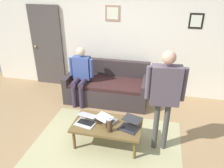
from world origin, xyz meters
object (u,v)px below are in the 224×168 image
laptop_left (107,119)px  french_press (110,125)px  couch (108,87)px  interior_door (47,47)px  coffee_table (107,126)px  laptop_center (130,125)px  person_standing (165,90)px  person_seated (81,73)px  laptop_right (86,120)px

laptop_left → french_press: french_press is taller
couch → interior_door: bearing=-16.9°
coffee_table → laptop_center: (-0.39, 0.00, 0.09)m
person_standing → person_seated: size_ratio=1.35×
couch → person_standing: person_standing is taller
couch → laptop_left: couch is taller
interior_door → person_standing: bearing=146.9°
interior_door → laptop_left: interior_door is taller
couch → laptop_left: 1.47m
interior_door → laptop_right: (-1.72, 2.06, -0.57)m
laptop_left → laptop_right: laptop_right is taller
laptop_center → french_press: size_ratio=1.58×
laptop_left → laptop_right: size_ratio=1.08×
laptop_right → person_standing: (-1.24, -0.13, 0.65)m
couch → french_press: size_ratio=6.95×
couch → laptop_left: bearing=103.4°
laptop_center → laptop_right: size_ratio=1.10×
interior_door → french_press: interior_door is taller
person_standing → couch: bearing=-48.4°
laptop_center → couch: bearing=-63.3°
coffee_table → person_standing: (-0.88, -0.09, 0.74)m
person_standing → person_seated: person_standing is taller
couch → coffee_table: couch is taller
laptop_left → laptop_right: 0.35m
person_seated → couch: bearing=-157.6°
laptop_right → french_press: size_ratio=1.44×
interior_door → french_press: 3.12m
laptop_left → person_seated: size_ratio=0.32×
laptop_left → french_press: 0.28m
interior_door → coffee_table: (-2.08, 2.02, -0.66)m
coffee_table → laptop_right: 0.37m
french_press → laptop_left: bearing=-65.3°
laptop_center → french_press: french_press is taller
laptop_left → coffee_table: bearing=111.5°
interior_door → laptop_center: interior_door is taller
interior_door → french_press: bearing=134.6°
laptop_right → person_seated: 1.46m
laptop_right → interior_door: bearing=-50.1°
coffee_table → laptop_center: size_ratio=2.73×
laptop_right → french_press: french_press is taller
laptop_center → person_seated: (1.30, -1.28, 0.27)m
laptop_center → laptop_left: bearing=-10.6°
interior_door → laptop_center: 3.24m
laptop_left → laptop_right: (0.33, 0.12, 0.00)m
laptop_right → person_seated: size_ratio=0.30×
couch → person_standing: 2.05m
couch → person_seated: 0.73m
french_press → person_standing: 1.02m
coffee_table → interior_door: bearing=-44.2°
laptop_center → interior_door: bearing=-39.4°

